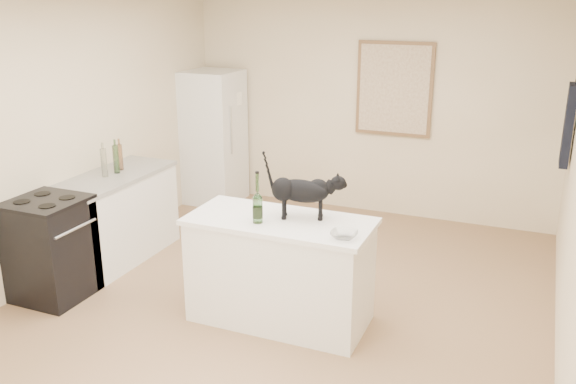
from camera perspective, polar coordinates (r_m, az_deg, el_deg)
The scene contains 18 objects.
floor at distance 5.51m, azimuth -0.85°, elevation -10.50°, with size 5.50×5.50×0.00m, color #916C4D.
wall_back at distance 7.56m, azimuth 7.53°, elevation 7.72°, with size 4.50×4.50×0.00m, color beige.
wall_front at distance 2.90m, azimuth -23.68°, elevation -10.98°, with size 4.50×4.50×0.00m, color beige.
wall_left at distance 6.25m, azimuth -20.24°, elevation 4.59°, with size 5.50×5.50×0.00m, color beige.
island_base at distance 5.12m, azimuth -0.74°, elevation -7.46°, with size 1.44×0.67×0.86m, color white.
island_top at distance 4.94m, azimuth -0.76°, elevation -2.74°, with size 1.50×0.70×0.04m, color white.
left_cabinets at distance 6.52m, azimuth -15.71°, elevation -2.44°, with size 0.60×1.40×0.86m, color white.
left_countertop at distance 6.38m, azimuth -16.05°, elevation 1.35°, with size 0.62×1.44×0.04m, color gray.
stove at distance 5.89m, azimuth -21.10°, elevation -5.02°, with size 0.60×0.60×0.90m, color black.
fridge at distance 8.03m, azimuth -6.98°, elevation 5.05°, with size 0.68×0.68×1.70m, color white.
artwork_frame at distance 7.42m, azimuth 9.81°, elevation 9.37°, with size 0.90×0.03×1.10m, color brown.
artwork_canvas at distance 7.41m, azimuth 9.77°, elevation 9.36°, with size 0.82×0.00×1.02m, color beige.
hanging_garment at distance 6.61m, azimuth 24.55°, elevation 5.64°, with size 0.08×0.34×0.80m, color black.
black_cat at distance 4.90m, azimuth 1.23°, elevation -0.17°, with size 0.58×0.17×0.41m, color black, non-canonical shape.
wine_bottle at distance 4.81m, azimuth -2.84°, elevation -0.79°, with size 0.08×0.08×0.37m, color #245522.
glass_bowl at distance 4.57m, azimuth 5.22°, elevation -3.99°, with size 0.20×0.20×0.05m, color silver.
fridge_paper at distance 7.82m, azimuth -4.65°, elevation 8.58°, with size 0.00×0.13×0.17m, color white.
counter_bottle_cluster at distance 6.39m, azimuth -15.90°, elevation 2.88°, with size 0.10×0.32×0.28m.
Camera 1 is at (1.95, -4.44, 2.63)m, focal length 38.39 mm.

